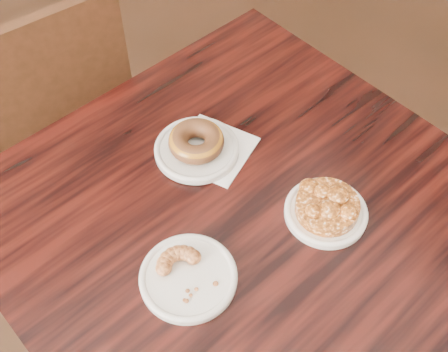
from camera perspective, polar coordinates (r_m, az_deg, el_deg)
cafe_table at (r=1.37m, az=1.93°, el=-12.43°), size 1.00×1.00×0.75m
chair_far at (r=1.69m, az=-18.62°, el=5.63°), size 0.50×0.50×0.90m
napkin at (r=1.13m, az=-1.13°, el=2.70°), size 0.19×0.19×0.00m
plate_donut at (r=1.12m, az=-2.78°, el=2.70°), size 0.17×0.17×0.01m
plate_cruller at (r=0.97m, az=-3.64°, el=-10.25°), size 0.17×0.17×0.01m
plate_fritter at (r=1.05m, az=10.29°, el=-3.66°), size 0.15×0.15×0.01m
glazed_donut at (r=1.10m, az=-2.83°, el=3.55°), size 0.11×0.11×0.04m
apple_fritter at (r=1.03m, az=10.49°, el=-2.89°), size 0.16×0.16×0.04m
cruller_fragment at (r=0.95m, az=-3.70°, el=-9.74°), size 0.10×0.10×0.03m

